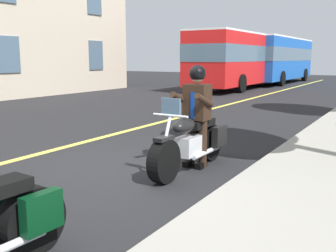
% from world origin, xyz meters
% --- Properties ---
extents(ground_plane, '(80.00, 80.00, 0.00)m').
position_xyz_m(ground_plane, '(0.00, 0.00, 0.00)').
color(ground_plane, black).
extents(lane_center_stripe, '(60.00, 0.16, 0.01)m').
position_xyz_m(lane_center_stripe, '(0.00, -2.00, 0.01)').
color(lane_center_stripe, '#E5DB4C').
rests_on(lane_center_stripe, ground_plane).
extents(motorcycle_main, '(2.21, 0.60, 1.26)m').
position_xyz_m(motorcycle_main, '(-0.57, 1.03, 0.45)').
color(motorcycle_main, black).
rests_on(motorcycle_main, ground_plane).
extents(rider_main, '(0.62, 0.54, 1.74)m').
position_xyz_m(rider_main, '(-0.76, 1.03, 1.04)').
color(rider_main, black).
rests_on(rider_main, ground_plane).
extents(bus_near, '(11.05, 2.70, 3.30)m').
position_xyz_m(bus_near, '(-18.02, -4.72, 1.87)').
color(bus_near, red).
rests_on(bus_near, ground_plane).
extents(bus_far, '(11.05, 2.70, 3.30)m').
position_xyz_m(bus_far, '(-24.17, -4.22, 1.87)').
color(bus_far, blue).
rests_on(bus_far, ground_plane).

